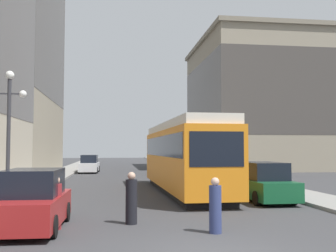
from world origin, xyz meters
TOP-DOWN VIEW (x-y plane):
  - sidewalk_left at (-7.31, 40.00)m, footprint 2.58×120.00m
  - sidewalk_right at (7.31, 40.00)m, footprint 2.58×120.00m
  - streetcar at (1.61, 13.17)m, footprint 2.91×14.24m
  - transit_bus at (4.97, 31.16)m, footprint 2.73×12.05m
  - parked_car_left_near at (-4.72, 32.77)m, footprint 1.98×4.80m
  - parked_car_left_mid at (-4.72, 3.62)m, footprint 1.96×4.25m
  - parked_car_right_far at (4.72, 9.07)m, footprint 1.92×4.88m
  - pedestrian_crossing_near at (-1.68, 4.06)m, footprint 0.38×0.38m
  - pedestrian_crossing_far at (-4.02, 3.52)m, footprint 0.36×0.36m
  - pedestrian_on_sidewalk at (0.68, 2.32)m, footprint 0.36×0.36m
  - lamp_post_left_near at (-6.62, 8.22)m, footprint 1.41×0.36m
  - building_right_corner at (16.24, 39.71)m, footprint 15.87×19.58m

SIDE VIEW (x-z plane):
  - sidewalk_left at x=-7.31m, z-range 0.00..0.15m
  - sidewalk_right at x=7.31m, z-range 0.00..0.15m
  - pedestrian_crossing_far at x=-4.02m, z-range -0.06..1.56m
  - pedestrian_on_sidewalk at x=0.68m, z-range -0.06..1.56m
  - pedestrian_crossing_near at x=-1.68m, z-range -0.06..1.63m
  - parked_car_left_mid at x=-4.72m, z-range -0.07..1.75m
  - parked_car_left_near at x=-4.72m, z-range -0.07..1.75m
  - parked_car_right_far at x=4.72m, z-range -0.07..1.75m
  - transit_bus at x=4.97m, z-range 0.22..3.67m
  - streetcar at x=1.61m, z-range 0.16..4.05m
  - lamp_post_left_near at x=-6.62m, z-range 1.02..6.60m
  - building_right_corner at x=16.24m, z-range 0.21..16.33m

